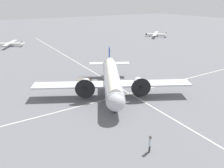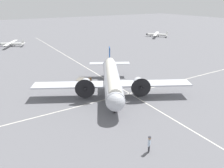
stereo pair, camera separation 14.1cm
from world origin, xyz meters
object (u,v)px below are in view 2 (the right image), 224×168
object	(u,v)px
light_aircraft_distant	(11,44)
baggage_cart	(80,79)
airliner_main	(112,80)
crew_foreground	(149,143)
suitcase_upright_spare	(90,79)
suitcase_near_door	(88,80)
light_aircraft_taxiing	(157,35)

from	to	relation	value
light_aircraft_distant	baggage_cart	bearing A→B (deg)	125.79
airliner_main	crew_foreground	bearing A→B (deg)	11.29
crew_foreground	suitcase_upright_spare	bearing A→B (deg)	45.13
light_aircraft_distant	suitcase_upright_spare	bearing A→B (deg)	127.55
suitcase_near_door	baggage_cart	distance (m)	1.36
airliner_main	suitcase_upright_spare	world-z (taller)	airliner_main
suitcase_near_door	light_aircraft_distant	xyz separation A→B (m)	(-7.14, 40.26, 0.56)
crew_foreground	light_aircraft_taxiing	xyz separation A→B (m)	(47.48, 51.96, -0.23)
crew_foreground	light_aircraft_distant	distance (m)	61.19
baggage_cart	light_aircraft_taxiing	world-z (taller)	light_aircraft_taxiing
crew_foreground	baggage_cart	xyz separation A→B (m)	(2.28, 21.67, -0.82)
suitcase_upright_spare	baggage_cart	size ratio (longest dim) A/B	0.29
suitcase_upright_spare	light_aircraft_distant	world-z (taller)	light_aircraft_distant
airliner_main	baggage_cart	size ratio (longest dim) A/B	9.56
airliner_main	suitcase_near_door	world-z (taller)	airliner_main
suitcase_near_door	airliner_main	bearing A→B (deg)	-84.56
airliner_main	baggage_cart	distance (m)	8.64
baggage_cart	light_aircraft_taxiing	bearing A→B (deg)	165.96
suitcase_near_door	suitcase_upright_spare	world-z (taller)	suitcase_upright_spare
light_aircraft_taxiing	baggage_cart	bearing A→B (deg)	81.71
suitcase_upright_spare	light_aircraft_distant	xyz separation A→B (m)	(-7.53, 40.51, 0.51)
light_aircraft_distant	crew_foreground	bearing A→B (deg)	120.58
crew_foreground	light_aircraft_distant	bearing A→B (deg)	58.97
airliner_main	light_aircraft_distant	xyz separation A→B (m)	(-7.84, 47.58, -1.62)
suitcase_near_door	suitcase_upright_spare	distance (m)	0.47
crew_foreground	baggage_cart	world-z (taller)	crew_foreground
suitcase_upright_spare	light_aircraft_distant	size ratio (longest dim) A/B	0.07
crew_foreground	light_aircraft_taxiing	size ratio (longest dim) A/B	0.19
suitcase_upright_spare	light_aircraft_taxiing	bearing A→B (deg)	35.67
suitcase_near_door	suitcase_upright_spare	size ratio (longest dim) A/B	0.87
suitcase_upright_spare	suitcase_near_door	bearing A→B (deg)	146.48
light_aircraft_taxiing	light_aircraft_distant	bearing A→B (deg)	37.81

